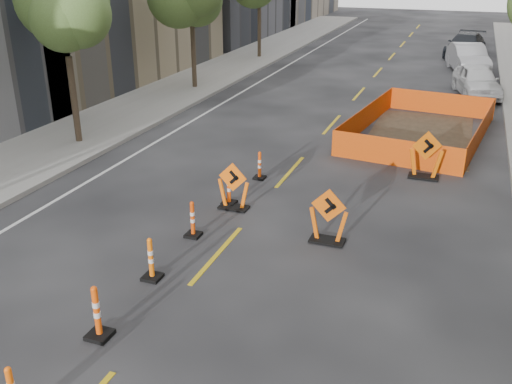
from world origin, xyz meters
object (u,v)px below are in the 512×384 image
at_px(channelizer_2, 97,312).
at_px(parked_car_far, 465,45).
at_px(channelizer_5, 229,188).
at_px(channelizer_6, 260,165).
at_px(parked_car_mid, 468,58).
at_px(channelizer_3, 151,259).
at_px(parked_car_near, 477,81).
at_px(chevron_sign_right, 426,155).
at_px(chevron_sign_left, 233,186).
at_px(chevron_sign_center, 328,216).
at_px(channelizer_4, 193,219).

bearing_deg(channelizer_2, parked_car_far, 81.18).
relative_size(channelizer_5, channelizer_6, 1.08).
bearing_deg(parked_car_mid, channelizer_3, -115.60).
relative_size(parked_car_near, parked_car_far, 0.84).
bearing_deg(parked_car_mid, chevron_sign_right, -105.83).
relative_size(chevron_sign_left, parked_car_far, 0.26).
distance_m(channelizer_3, chevron_sign_right, 9.93).
bearing_deg(chevron_sign_right, channelizer_3, -143.82).
bearing_deg(channelizer_3, chevron_sign_left, 86.21).
distance_m(channelizer_6, chevron_sign_left, 2.46).
xyz_separation_m(chevron_sign_left, parked_car_mid, (5.66, 23.42, 0.12)).
relative_size(channelizer_3, chevron_sign_center, 0.70).
height_order(channelizer_5, parked_car_mid, parked_car_mid).
height_order(channelizer_2, channelizer_6, channelizer_2).
bearing_deg(channelizer_2, chevron_sign_right, 64.80).
xyz_separation_m(channelizer_3, channelizer_5, (0.03, 4.39, -0.01)).
xyz_separation_m(channelizer_5, chevron_sign_center, (3.24, -1.30, 0.23)).
bearing_deg(parked_car_mid, parked_car_far, 79.60).
height_order(channelizer_2, chevron_sign_center, chevron_sign_center).
bearing_deg(chevron_sign_right, channelizer_2, -137.81).
distance_m(channelizer_3, channelizer_5, 4.39).
relative_size(chevron_sign_center, chevron_sign_right, 0.92).
relative_size(chevron_sign_left, parked_car_mid, 0.28).
height_order(channelizer_6, parked_car_far, parked_car_far).
distance_m(chevron_sign_center, chevron_sign_right, 5.71).
height_order(channelizer_2, parked_car_mid, parked_car_mid).
distance_m(channelizer_2, parked_car_mid, 30.32).
xyz_separation_m(channelizer_3, parked_car_far, (5.63, 33.33, 0.26)).
height_order(chevron_sign_center, parked_car_far, parked_car_far).
distance_m(channelizer_4, parked_car_near, 20.11).
relative_size(chevron_sign_center, parked_car_near, 0.33).
bearing_deg(parked_car_far, chevron_sign_right, -82.63).
bearing_deg(parked_car_near, parked_car_far, 80.67).
bearing_deg(chevron_sign_center, channelizer_3, -135.17).
height_order(channelizer_6, chevron_sign_center, chevron_sign_center).
bearing_deg(parked_car_near, parked_car_mid, 81.77).
xyz_separation_m(channelizer_2, channelizer_5, (-0.09, 6.58, -0.06)).
bearing_deg(parked_car_near, channelizer_5, -124.75).
xyz_separation_m(channelizer_5, chevron_sign_left, (0.25, -0.25, 0.20)).
xyz_separation_m(channelizer_6, parked_car_mid, (5.76, 20.98, 0.36)).
relative_size(channelizer_4, parked_car_far, 0.18).
relative_size(channelizer_5, parked_car_far, 0.19).
distance_m(channelizer_3, chevron_sign_left, 4.16).
bearing_deg(chevron_sign_left, parked_car_mid, 78.54).
xyz_separation_m(chevron_sign_left, parked_car_near, (6.26, 17.05, 0.07)).
bearing_deg(parked_car_mid, chevron_sign_center, -109.67).
bearing_deg(chevron_sign_left, chevron_sign_right, 43.89).
relative_size(channelizer_2, parked_car_mid, 0.23).
relative_size(channelizer_6, parked_car_near, 0.21).
xyz_separation_m(channelizer_4, channelizer_6, (0.23, 4.39, -0.03)).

